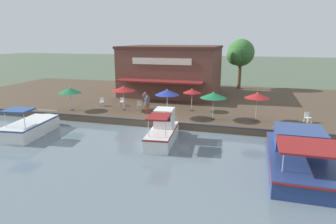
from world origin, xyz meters
The scene contains 21 objects.
ground_plane centered at (0.00, 0.00, 0.00)m, with size 220.00×220.00×0.00m, color #4C5B47.
quay_deck centered at (-11.00, 0.00, 0.30)m, with size 22.00×56.00×0.60m, color #4C3D2D.
quay_edge_fender centered at (-0.10, 0.00, 0.65)m, with size 0.20×50.40×0.10m, color #2D2D33.
waterfront_restaurant centered at (-13.29, -2.53, 3.59)m, with size 10.93×11.54×5.98m.
patio_umbrella_back_row centered at (-2.72, 7.73, 2.81)m, with size 2.09×2.09×2.47m.
patio_umbrella_mid_patio_right centered at (-4.87, 1.73, 2.55)m, with size 1.75×1.75×2.18m.
patio_umbrella_far_corner centered at (-2.29, 4.12, 2.73)m, with size 2.29×2.29×2.42m.
patio_umbrella_near_quay_edge centered at (-3.41, -4.78, 2.72)m, with size 2.25×2.25×2.39m.
patio_umbrella_by_entrance centered at (-1.84, 0.11, 2.87)m, with size 2.12×2.12×2.55m.
patio_umbrella_mid_patio_left centered at (-1.91, -9.72, 2.56)m, with size 2.21×2.21×2.26m.
cafe_chair_beside_entrance centered at (-5.12, -5.74, 1.08)m, with size 0.47×0.47×0.85m.
cafe_chair_back_row_seat centered at (-3.46, 11.92, 1.08)m, with size 0.60×0.60×0.85m.
cafe_chair_facing_river centered at (-4.01, -3.38, 1.08)m, with size 0.53×0.53×0.85m.
cafe_chair_under_first_umbrella centered at (-4.46, -7.72, 1.08)m, with size 0.59×0.59×0.85m.
person_at_quay_edge centered at (-4.09, -2.81, 1.71)m, with size 0.50×0.50×1.76m.
person_mid_patio centered at (-2.58, -2.03, 1.70)m, with size 0.49×0.49×1.75m.
motorboat_outer_channel centered at (4.60, 10.23, 0.79)m, with size 9.41×3.63×2.13m.
motorboat_far_downstream centered at (3.87, -9.36, 0.69)m, with size 6.00×2.78×2.33m.
motorboat_mid_row centered at (2.83, 1.18, 0.88)m, with size 5.67×2.16×2.36m.
tree_downstream_bank centered at (-19.70, 5.35, 5.43)m, with size 3.87×3.69×6.80m.
tree_upstream_bank centered at (-18.91, -3.13, 4.52)m, with size 3.50×3.34×5.69m.
Camera 1 is at (23.08, 7.23, 7.49)m, focal length 32.00 mm.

